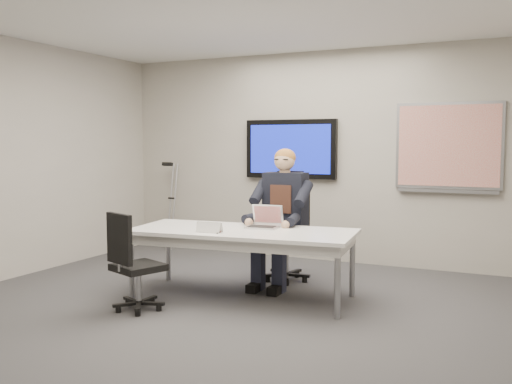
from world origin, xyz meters
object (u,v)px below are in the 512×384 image
at_px(office_chair_far, 287,252).
at_px(office_chair_near, 135,280).
at_px(seated_person, 279,231).
at_px(laptop, 265,222).
at_px(conference_table, 242,237).

xyz_separation_m(office_chair_far, office_chair_near, (-0.84, -1.75, -0.04)).
distance_m(seated_person, laptop, 0.40).
relative_size(conference_table, office_chair_far, 2.24).
xyz_separation_m(seated_person, laptop, (-0.00, -0.37, 0.15)).
bearing_deg(conference_table, laptop, 53.63).
bearing_deg(office_chair_far, conference_table, -103.53).
bearing_deg(office_chair_near, laptop, -106.75).
height_order(conference_table, seated_person, seated_person).
xyz_separation_m(conference_table, office_chair_near, (-0.70, -0.86, -0.33)).
height_order(office_chair_near, seated_person, seated_person).
relative_size(office_chair_far, laptop, 2.97).
bearing_deg(laptop, conference_table, -127.44).
bearing_deg(office_chair_far, office_chair_near, -120.43).
xyz_separation_m(office_chair_far, laptop, (0.00, -0.65, 0.43)).
bearing_deg(seated_person, laptop, -91.53).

